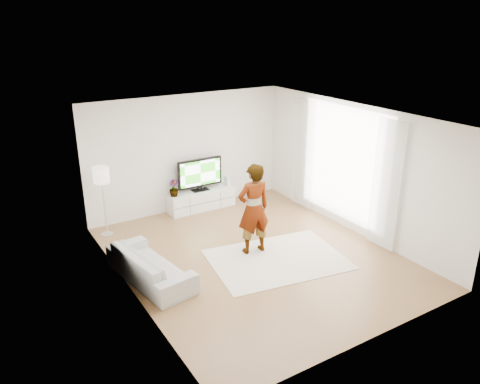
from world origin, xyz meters
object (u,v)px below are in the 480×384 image
television (200,173)px  player (253,209)px  floor_lamp (101,178)px  media_console (201,200)px  rug (277,259)px  sofa (150,265)px

television → player: size_ratio=0.63×
player → floor_lamp: bearing=-39.6°
media_console → floor_lamp: floor_lamp is taller
media_console → rug: 3.10m
television → rug: (0.07, -3.12, -0.90)m
media_console → sofa: 3.38m
rug → sofa: bearing=165.6°
rug → floor_lamp: size_ratio=1.66×
television → player: player is taller
media_console → player: 2.66m
sofa → floor_lamp: bearing=-5.5°
rug → player: 1.09m
television → player: (-0.14, -2.59, 0.03)m
television → player: 2.59m
player → floor_lamp: size_ratio=1.20×
rug → television: bearing=91.4°
player → sofa: size_ratio=0.93×
rug → media_console: bearing=91.4°
media_console → rug: media_console is taller
sofa → rug: bearing=-113.1°
floor_lamp → television: bearing=6.1°
rug → sofa: size_ratio=1.29×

